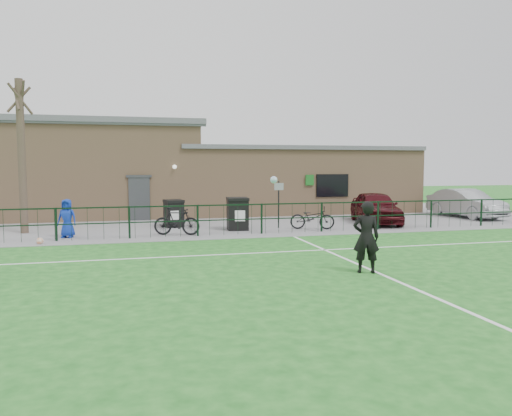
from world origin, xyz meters
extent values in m
plane|color=#1C5F1D|center=(0.00, 0.00, 0.00)|extent=(90.00, 90.00, 0.00)
cube|color=gray|center=(0.00, 13.50, 0.01)|extent=(34.00, 13.00, 0.02)
cube|color=white|center=(0.00, 7.80, 0.00)|extent=(28.00, 0.10, 0.01)
cube|color=white|center=(0.00, 4.00, 0.00)|extent=(28.00, 0.10, 0.01)
cube|color=white|center=(2.00, 0.00, 0.00)|extent=(0.10, 16.00, 0.01)
cube|color=black|center=(0.00, 8.00, 0.60)|extent=(28.00, 0.10, 1.20)
cylinder|color=#45352A|center=(-8.00, 10.50, 3.00)|extent=(0.30, 0.30, 6.00)
cube|color=black|center=(-2.13, 11.01, 0.56)|extent=(0.85, 0.92, 1.09)
cube|color=black|center=(0.34, 9.39, 0.64)|extent=(0.91, 1.01, 1.25)
cylinder|color=black|center=(2.16, 9.54, 1.02)|extent=(0.06, 0.06, 2.00)
imported|color=#420B11|center=(6.98, 10.07, 0.75)|extent=(2.71, 4.58, 1.46)
imported|color=#9B9DA2|center=(12.69, 11.26, 0.74)|extent=(1.91, 4.48, 1.44)
imported|color=black|center=(-2.25, 8.41, 0.55)|extent=(1.83, 1.02, 1.06)
imported|color=black|center=(3.40, 8.78, 0.50)|extent=(1.94, 1.24, 0.96)
imported|color=#1231AA|center=(-6.22, 8.80, 0.73)|extent=(0.80, 0.63, 1.43)
imported|color=black|center=(1.71, 0.61, 0.90)|extent=(0.76, 0.61, 1.81)
sphere|color=white|center=(0.34, 4.13, 2.24)|extent=(0.22, 0.22, 0.22)
sphere|color=white|center=(-6.96, 7.43, 0.12)|extent=(0.24, 0.24, 0.24)
cube|color=tan|center=(0.00, 16.50, 1.75)|extent=(24.00, 5.00, 3.50)
cube|color=tan|center=(-6.24, 16.50, 4.10)|extent=(11.52, 5.00, 1.20)
cube|color=#525559|center=(-6.24, 16.50, 4.82)|extent=(12.02, 5.40, 0.28)
cube|color=#525559|center=(5.28, 16.50, 3.60)|extent=(13.44, 5.30, 0.22)
cube|color=#383A3D|center=(-3.50, 13.97, 1.05)|extent=(1.00, 0.08, 2.10)
cube|color=black|center=(6.50, 13.97, 1.60)|extent=(1.80, 0.08, 1.20)
cube|color=#19661E|center=(5.20, 13.92, 1.90)|extent=(0.45, 0.04, 0.55)
camera|label=1|loc=(-4.03, -10.63, 2.71)|focal=35.00mm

